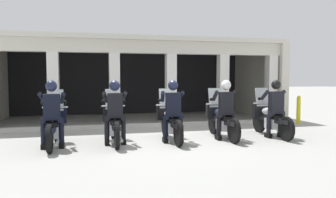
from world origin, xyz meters
TOP-DOWN VIEW (x-y plane):
  - ground_plane at (0.00, 3.00)m, footprint 80.00×80.00m
  - station_building at (-0.27, 4.85)m, footprint 10.91×4.39m
  - kerb_strip at (-0.27, 2.19)m, footprint 10.41×0.24m
  - motorcycle_far_left at (-2.90, -0.22)m, footprint 0.62×2.04m
  - police_officer_far_left at (-2.90, -0.50)m, footprint 0.63×0.61m
  - motorcycle_left at (-1.45, -0.13)m, footprint 0.62×2.04m
  - police_officer_left at (-1.45, -0.41)m, footprint 0.63×0.61m
  - motorcycle_center at (0.00, -0.19)m, footprint 0.62×2.04m
  - police_officer_center at (0.00, -0.47)m, footprint 0.63×0.61m
  - motorcycle_right at (1.45, -0.15)m, footprint 0.62×2.04m
  - police_officer_right at (1.45, -0.44)m, footprint 0.63×0.61m
  - motorcycle_far_right at (2.90, -0.18)m, footprint 0.62×2.04m
  - police_officer_far_right at (2.90, -0.47)m, footprint 0.63×0.61m
  - bollard_kerbside at (5.20, 1.74)m, footprint 0.14×0.14m

SIDE VIEW (x-z plane):
  - ground_plane at x=0.00m, z-range 0.00..0.00m
  - kerb_strip at x=-0.27m, z-range 0.00..0.12m
  - bollard_kerbside at x=5.20m, z-range 0.00..1.00m
  - motorcycle_far_left at x=-2.90m, z-range -0.17..1.17m
  - motorcycle_left at x=-1.45m, z-range -0.17..1.17m
  - motorcycle_center at x=0.00m, z-range -0.17..1.17m
  - motorcycle_right at x=1.45m, z-range -0.17..1.17m
  - motorcycle_far_right at x=2.90m, z-range -0.17..1.17m
  - police_officer_right at x=1.45m, z-range 0.15..1.73m
  - police_officer_far_left at x=-2.90m, z-range 0.15..1.73m
  - police_officer_left at x=-1.45m, z-range 0.15..1.73m
  - police_officer_center at x=0.00m, z-range 0.15..1.73m
  - police_officer_far_right at x=2.90m, z-range 0.15..1.73m
  - station_building at x=-0.27m, z-range 0.43..3.50m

